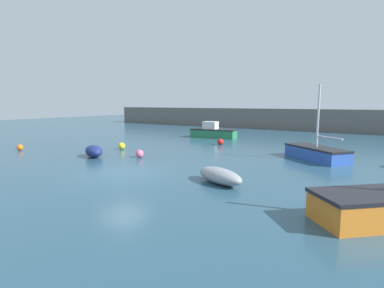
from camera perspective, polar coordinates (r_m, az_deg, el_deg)
The scene contains 10 objects.
ground_plane at distance 16.80m, azimuth -12.90°, elevation -5.77°, with size 120.00×120.00×0.20m, color #284C60.
harbor_breakwater at distance 45.38m, azimuth 17.88°, elevation 4.54°, with size 62.94×2.96×2.96m, color #66605B.
open_tender_yellow at distance 14.33m, azimuth 5.28°, elevation -6.04°, with size 3.10×2.20×0.73m.
motorboat_with_cabin at distance 32.97m, azimuth 4.01°, elevation 2.31°, with size 5.16×2.48×1.76m.
sailboat_twin_hulled at distance 21.77m, azimuth 22.57°, elevation -1.54°, with size 4.66×4.18×5.02m.
fishing_dinghy_green at distance 22.23m, azimuth -18.18°, elevation -1.29°, with size 2.44×2.03×0.84m.
mooring_buoy_orange at distance 27.79m, azimuth -29.94°, elevation -0.56°, with size 0.48×0.48×0.48m, color orange.
mooring_buoy_pink at distance 21.25m, azimuth -9.95°, elevation -1.81°, with size 0.55×0.55×0.55m, color #EA668C.
mooring_buoy_red at distance 27.38m, azimuth 5.41°, elevation 0.44°, with size 0.56×0.56×0.56m, color red.
mooring_buoy_yellow at distance 25.28m, azimuth -13.25°, elevation -0.36°, with size 0.56×0.56×0.56m, color yellow.
Camera 1 is at (11.78, -11.33, 3.80)m, focal length 28.00 mm.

